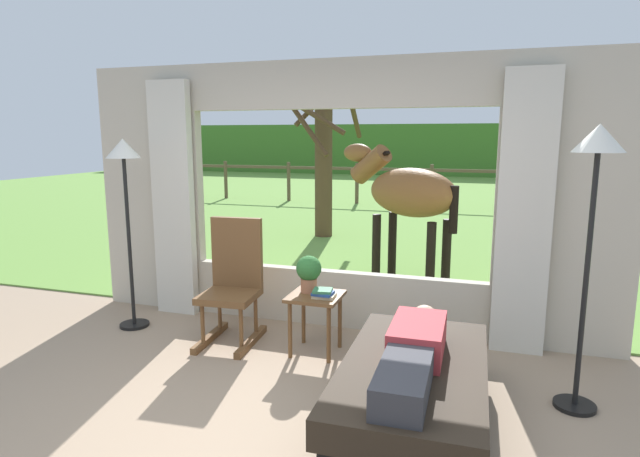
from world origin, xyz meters
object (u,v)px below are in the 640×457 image
at_px(floor_lamp_left, 125,177).
at_px(reclining_person, 414,351).
at_px(recliner_sofa, 413,392).
at_px(horse, 406,193).
at_px(rocking_chair, 233,282).
at_px(book_stack, 323,293).
at_px(pasture_tree, 324,162).
at_px(floor_lamp_right, 595,183).
at_px(side_table, 315,305).
at_px(potted_plant, 309,271).

bearing_deg(floor_lamp_left, reclining_person, -19.05).
relative_size(recliner_sofa, horse, 0.99).
relative_size(rocking_chair, floor_lamp_left, 0.61).
xyz_separation_m(book_stack, pasture_tree, (-1.58, 5.08, 0.83)).
xyz_separation_m(recliner_sofa, floor_lamp_left, (-2.86, 0.94, 1.26)).
bearing_deg(recliner_sofa, floor_lamp_right, 26.59).
bearing_deg(recliner_sofa, side_table, 136.38).
height_order(recliner_sofa, floor_lamp_left, floor_lamp_left).
bearing_deg(horse, reclining_person, -140.91).
height_order(rocking_chair, floor_lamp_right, floor_lamp_right).
distance_m(side_table, pasture_tree, 5.32).
bearing_deg(pasture_tree, floor_lamp_right, -56.89).
distance_m(potted_plant, horse, 2.41).
distance_m(side_table, floor_lamp_right, 2.32).
distance_m(side_table, potted_plant, 0.29).
bearing_deg(floor_lamp_right, book_stack, 171.64).
bearing_deg(potted_plant, rocking_chair, 179.34).
distance_m(recliner_sofa, book_stack, 1.24).
bearing_deg(recliner_sofa, horse, 98.73).
bearing_deg(reclining_person, rocking_chair, 149.55).
bearing_deg(floor_lamp_left, horse, 45.17).
height_order(reclining_person, potted_plant, potted_plant).
distance_m(reclining_person, book_stack, 1.23).
bearing_deg(reclining_person, recliner_sofa, 89.10).
relative_size(reclining_person, horse, 0.83).
distance_m(floor_lamp_left, horse, 3.29).
relative_size(rocking_chair, potted_plant, 3.50).
height_order(floor_lamp_right, horse, floor_lamp_right).
bearing_deg(horse, floor_lamp_right, -119.94).
height_order(side_table, book_stack, book_stack).
height_order(side_table, pasture_tree, pasture_tree).
bearing_deg(rocking_chair, reclining_person, -33.92).
bearing_deg(reclining_person, floor_lamp_left, 160.05).
relative_size(side_table, floor_lamp_right, 0.27).
bearing_deg(book_stack, potted_plant, 144.68).
xyz_separation_m(potted_plant, pasture_tree, (-1.41, 4.96, 0.69)).
bearing_deg(pasture_tree, potted_plant, -74.09).
relative_size(potted_plant, floor_lamp_left, 0.17).
relative_size(recliner_sofa, book_stack, 9.00).
relative_size(reclining_person, book_stack, 7.52).
height_order(potted_plant, pasture_tree, pasture_tree).
height_order(reclining_person, pasture_tree, pasture_tree).
bearing_deg(floor_lamp_right, horse, 120.46).
bearing_deg(book_stack, horse, 82.63).
bearing_deg(recliner_sofa, reclining_person, -90.90).
relative_size(rocking_chair, horse, 0.65).
height_order(side_table, floor_lamp_left, floor_lamp_left).
xyz_separation_m(reclining_person, floor_lamp_left, (-2.86, 0.99, 0.95)).
distance_m(recliner_sofa, horse, 3.43).
height_order(rocking_chair, pasture_tree, pasture_tree).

